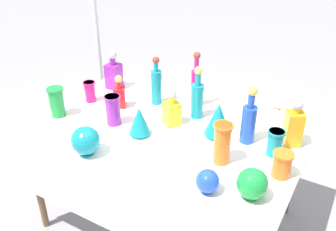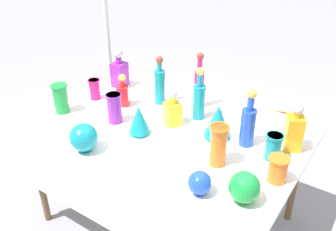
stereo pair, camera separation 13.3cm
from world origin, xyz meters
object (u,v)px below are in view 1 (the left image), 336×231
(round_bowl_0, at_px, (252,184))
(round_bowl_2, at_px, (207,181))
(tall_bottle_0, at_px, (249,120))
(canopy_pole, at_px, (98,46))
(fluted_vase_1, at_px, (139,120))
(slender_vase_2, at_px, (113,109))
(tall_bottle_2, at_px, (197,97))
(tall_bottle_1, at_px, (196,84))
(slender_vase_5, at_px, (57,101))
(square_decanter_2, at_px, (293,126))
(square_decanter_0, at_px, (120,94))
(slender_vase_0, at_px, (90,91))
(tall_bottle_3, at_px, (156,85))
(cardboard_box_behind_left, at_px, (254,132))
(round_bowl_1, at_px, (85,141))
(square_decanter_1, at_px, (172,110))
(slender_vase_4, at_px, (222,142))
(slender_vase_1, at_px, (275,142))
(slender_vase_3, at_px, (282,164))
(fluted_vase_0, at_px, (218,119))
(square_decanter_3, at_px, (114,72))

(round_bowl_0, height_order, round_bowl_2, round_bowl_0)
(tall_bottle_0, relative_size, canopy_pole, 0.16)
(fluted_vase_1, bearing_deg, slender_vase_2, 174.20)
(tall_bottle_2, bearing_deg, tall_bottle_0, -15.72)
(tall_bottle_1, xyz_separation_m, round_bowl_0, (0.64, -0.68, -0.08))
(fluted_vase_1, bearing_deg, slender_vase_5, -172.37)
(square_decanter_2, xyz_separation_m, round_bowl_2, (-0.25, -0.61, -0.06))
(square_decanter_2, bearing_deg, square_decanter_0, -173.40)
(fluted_vase_1, bearing_deg, round_bowl_2, -24.85)
(square_decanter_0, relative_size, canopy_pole, 0.10)
(slender_vase_0, distance_m, slender_vase_2, 0.36)
(tall_bottle_0, distance_m, tall_bottle_3, 0.72)
(tall_bottle_2, height_order, cardboard_box_behind_left, tall_bottle_2)
(round_bowl_1, bearing_deg, square_decanter_1, 63.56)
(tall_bottle_0, relative_size, tall_bottle_2, 1.01)
(tall_bottle_1, relative_size, slender_vase_5, 1.98)
(square_decanter_0, xyz_separation_m, round_bowl_2, (0.88, -0.48, -0.03))
(tall_bottle_3, bearing_deg, square_decanter_1, -39.56)
(tall_bottle_2, distance_m, square_decanter_1, 0.19)
(slender_vase_4, bearing_deg, slender_vase_5, -176.27)
(tall_bottle_1, bearing_deg, round_bowl_1, -108.84)
(square_decanter_1, xyz_separation_m, slender_vase_1, (0.65, 0.01, -0.02))
(tall_bottle_2, distance_m, slender_vase_3, 0.72)
(square_decanter_0, relative_size, round_bowl_2, 1.85)
(tall_bottle_2, height_order, slender_vase_2, tall_bottle_2)
(tall_bottle_2, distance_m, round_bowl_0, 0.79)
(square_decanter_0, height_order, round_bowl_0, square_decanter_0)
(tall_bottle_0, bearing_deg, slender_vase_5, -164.21)
(tall_bottle_3, height_order, square_decanter_2, tall_bottle_3)
(fluted_vase_0, bearing_deg, slender_vase_3, -23.33)
(tall_bottle_1, distance_m, slender_vase_1, 0.70)
(square_decanter_3, relative_size, round_bowl_0, 1.87)
(tall_bottle_0, distance_m, slender_vase_0, 1.12)
(square_decanter_3, xyz_separation_m, slender_vase_1, (1.28, -0.23, -0.04))
(square_decanter_2, distance_m, fluted_vase_0, 0.43)
(canopy_pole, bearing_deg, slender_vase_0, -54.52)
(tall_bottle_1, xyz_separation_m, cardboard_box_behind_left, (0.21, 0.83, -0.77))
(slender_vase_4, bearing_deg, square_decanter_3, 157.17)
(square_decanter_2, height_order, square_decanter_3, square_decanter_3)
(slender_vase_0, xyz_separation_m, fluted_vase_0, (0.95, 0.04, 0.03))
(square_decanter_0, xyz_separation_m, square_decanter_1, (0.42, -0.02, 0.01))
(square_decanter_2, relative_size, slender_vase_0, 1.98)
(slender_vase_4, xyz_separation_m, fluted_vase_0, (-0.12, 0.23, -0.01))
(fluted_vase_1, relative_size, round_bowl_1, 1.09)
(tall_bottle_2, relative_size, round_bowl_2, 2.81)
(slender_vase_1, height_order, round_bowl_1, round_bowl_1)
(tall_bottle_2, height_order, slender_vase_1, tall_bottle_2)
(slender_vase_0, relative_size, slender_vase_2, 0.75)
(tall_bottle_2, distance_m, tall_bottle_3, 0.33)
(tall_bottle_2, bearing_deg, fluted_vase_1, -119.52)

